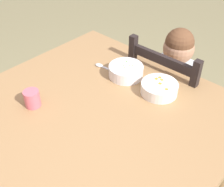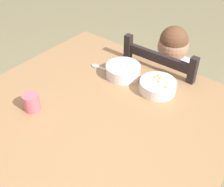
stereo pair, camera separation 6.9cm
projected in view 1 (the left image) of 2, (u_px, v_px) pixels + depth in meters
The scene contains 7 objects.
dining_table at pixel (97, 127), 1.33m from camera, with size 1.14×1.07×0.77m.
dining_chair at pixel (168, 105), 1.79m from camera, with size 0.43×0.43×0.91m.
child_figure at pixel (171, 82), 1.67m from camera, with size 0.32×0.31×0.95m.
bowl_of_peas at pixel (126, 71), 1.45m from camera, with size 0.18×0.18×0.06m.
bowl_of_carrots at pixel (159, 88), 1.34m from camera, with size 0.17×0.17×0.06m.
spoon at pixel (102, 66), 1.53m from camera, with size 0.14×0.04×0.01m.
drinking_cup at pixel (32, 99), 1.26m from camera, with size 0.07×0.07×0.08m, color #D85F6D.
Camera 1 is at (0.69, -0.65, 1.62)m, focal length 45.82 mm.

